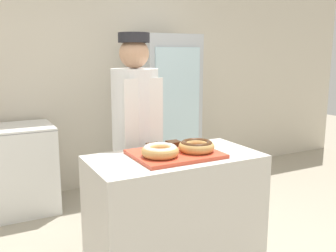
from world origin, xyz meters
TOP-DOWN VIEW (x-y plane):
  - wall_back at (0.00, 2.13)m, footprint 8.00×0.06m
  - display_counter at (0.00, 0.00)m, footprint 1.12×0.58m
  - serving_tray at (0.00, 0.00)m, footprint 0.55×0.44m
  - donut_light_glaze at (-0.13, -0.05)m, footprint 0.24×0.24m
  - donut_chocolate_glaze at (0.13, -0.05)m, footprint 0.24×0.24m
  - brownie_back_left at (-0.08, 0.16)m, footprint 0.09×0.09m
  - brownie_back_right at (0.08, 0.16)m, footprint 0.09×0.09m
  - baker_person at (-0.05, 0.55)m, footprint 0.36×0.36m
  - beverage_fridge at (0.82, 1.75)m, footprint 0.65×0.65m
  - chest_freezer at (-0.95, 1.76)m, footprint 1.00×0.60m

SIDE VIEW (x-z plane):
  - chest_freezer at x=-0.95m, z-range 0.00..0.86m
  - display_counter at x=0.00m, z-range 0.00..0.89m
  - beverage_fridge at x=0.82m, z-range 0.00..1.76m
  - baker_person at x=-0.05m, z-range 0.05..1.75m
  - serving_tray at x=0.00m, z-range 0.89..0.92m
  - brownie_back_left at x=-0.08m, z-range 0.92..0.95m
  - brownie_back_right at x=0.08m, z-range 0.92..0.95m
  - donut_light_glaze at x=-0.13m, z-range 0.92..0.99m
  - donut_chocolate_glaze at x=0.13m, z-range 0.92..0.99m
  - wall_back at x=0.00m, z-range 0.00..2.70m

